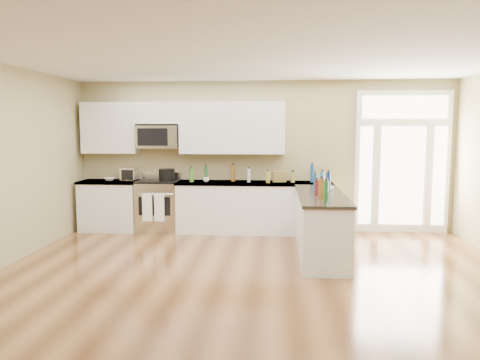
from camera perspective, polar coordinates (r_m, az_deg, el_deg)
The scene contains 18 objects.
ground at distance 5.18m, azimuth 1.40°, elevation -15.46°, with size 8.00×8.00×0.00m, color #593519.
room_shell at distance 4.82m, azimuth 1.46°, elevation 3.78°, with size 8.00×8.00×8.00m.
back_cabinet_left at distance 9.17m, azimuth -15.50°, elevation -3.19°, with size 1.10×0.66×0.94m.
back_cabinet_right at distance 8.63m, azimuth 1.72°, elevation -3.56°, with size 2.85×0.66×0.94m.
peninsula_cabinet at distance 7.23m, azimuth 9.77°, elevation -5.62°, with size 0.69×2.32×0.94m.
upper_cabinet_left at distance 9.19m, azimuth -15.53°, elevation 6.14°, with size 1.04×0.33×0.95m, color white.
upper_cabinet_right at distance 8.68m, azimuth -0.95°, elevation 6.37°, with size 1.94×0.33×0.95m, color white.
upper_cabinet_short at distance 8.92m, azimuth -9.91°, elevation 8.04°, with size 0.82×0.33×0.40m, color white.
microwave at distance 8.88m, azimuth -9.92°, elevation 5.21°, with size 0.78×0.41×0.42m.
entry_door at distance 9.07m, azimuth 19.16°, elevation 2.08°, with size 1.70×0.10×2.60m.
kitchen_range at distance 8.89m, azimuth -9.88°, elevation -3.08°, with size 0.76×0.68×1.08m.
stockpot at distance 8.84m, azimuth -8.91°, elevation 0.70°, with size 0.30×0.30×0.23m, color black.
toaster_oven at distance 9.04m, azimuth -13.38°, elevation 0.71°, with size 0.28×0.22×0.24m, color silver.
cardboard_box at distance 8.61m, azimuth 4.82°, elevation 0.44°, with size 0.24×0.18×0.20m, color olive.
bowl_left at distance 9.13m, azimuth -15.62°, elevation 0.10°, with size 0.21×0.21×0.05m, color white.
bowl_peninsula at distance 7.58m, azimuth 10.71°, elevation -1.01°, with size 0.17×0.17×0.05m, color white.
cup_counter at distance 8.58m, azimuth -4.17°, elevation 0.04°, with size 0.11×0.11×0.09m, color white.
counter_bottles at distance 7.85m, azimuth 4.58°, elevation 0.11°, with size 2.42×2.46×0.32m.
Camera 1 is at (0.26, -4.80, 1.93)m, focal length 35.00 mm.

